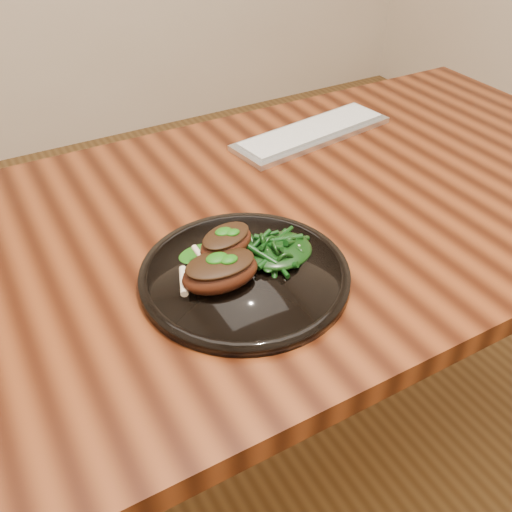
% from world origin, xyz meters
% --- Properties ---
extents(desk, '(1.60, 0.80, 0.75)m').
position_xyz_m(desk, '(0.00, 0.00, 0.67)').
color(desk, black).
rests_on(desk, ground).
extents(plate, '(0.32, 0.32, 0.02)m').
position_xyz_m(plate, '(-0.13, -0.14, 0.76)').
color(plate, black).
rests_on(plate, desk).
extents(lamb_chop_front, '(0.12, 0.09, 0.05)m').
position_xyz_m(lamb_chop_front, '(-0.18, -0.15, 0.79)').
color(lamb_chop_front, '#411A0C').
rests_on(lamb_chop_front, plate).
extents(lamb_chop_back, '(0.11, 0.09, 0.04)m').
position_xyz_m(lamb_chop_back, '(-0.15, -0.11, 0.81)').
color(lamb_chop_back, '#411A0C').
rests_on(lamb_chop_back, plate).
extents(herb_smear, '(0.07, 0.05, 0.00)m').
position_xyz_m(herb_smear, '(-0.17, -0.08, 0.77)').
color(herb_smear, '#0B4307').
rests_on(herb_smear, plate).
extents(greens_heap, '(0.11, 0.10, 0.04)m').
position_xyz_m(greens_heap, '(-0.07, -0.14, 0.79)').
color(greens_heap, black).
rests_on(greens_heap, plate).
extents(keyboard, '(0.39, 0.16, 0.02)m').
position_xyz_m(keyboard, '(0.23, 0.22, 0.76)').
color(keyboard, silver).
rests_on(keyboard, desk).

